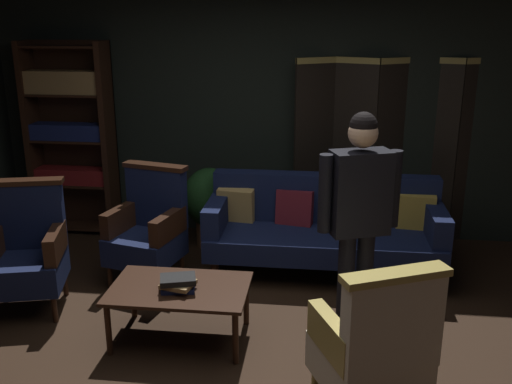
{
  "coord_description": "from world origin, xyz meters",
  "views": [
    {
      "loc": [
        0.53,
        -3.57,
        2.32
      ],
      "look_at": [
        0.0,
        0.8,
        0.95
      ],
      "focal_mm": 40.62,
      "sensor_mm": 36.0,
      "label": 1
    }
  ],
  "objects_px": {
    "coffee_table": "(180,293)",
    "armchair_wing_right": "(149,228)",
    "potted_plant": "(209,201)",
    "book_navy_cloth": "(178,288)",
    "bookshelf": "(71,134)",
    "armchair_wing_left": "(27,251)",
    "standing_figure": "(359,210)",
    "book_tan_leather": "(178,284)",
    "armchair_gilt_accent": "(375,348)",
    "book_black_cloth": "(178,280)",
    "folding_screen": "(394,148)",
    "velvet_couch": "(324,224)"
  },
  "relations": [
    {
      "from": "folding_screen",
      "to": "armchair_gilt_accent",
      "type": "bearing_deg",
      "value": -97.34
    },
    {
      "from": "bookshelf",
      "to": "standing_figure",
      "type": "xyz_separation_m",
      "value": [
        2.93,
        -1.96,
        -0.07
      ]
    },
    {
      "from": "bookshelf",
      "to": "book_black_cloth",
      "type": "height_order",
      "value": "bookshelf"
    },
    {
      "from": "bookshelf",
      "to": "armchair_gilt_accent",
      "type": "xyz_separation_m",
      "value": [
        3.0,
        -2.83,
        -0.6
      ]
    },
    {
      "from": "book_tan_leather",
      "to": "folding_screen",
      "type": "bearing_deg",
      "value": 53.21
    },
    {
      "from": "book_navy_cloth",
      "to": "standing_figure",
      "type": "bearing_deg",
      "value": 7.27
    },
    {
      "from": "armchair_wing_left",
      "to": "book_tan_leather",
      "type": "relative_size",
      "value": 4.81
    },
    {
      "from": "velvet_couch",
      "to": "book_black_cloth",
      "type": "bearing_deg",
      "value": -126.43
    },
    {
      "from": "coffee_table",
      "to": "book_black_cloth",
      "type": "xyz_separation_m",
      "value": [
        0.01,
        -0.05,
        0.13
      ]
    },
    {
      "from": "coffee_table",
      "to": "armchair_wing_right",
      "type": "height_order",
      "value": "armchair_wing_right"
    },
    {
      "from": "armchair_wing_left",
      "to": "armchair_wing_right",
      "type": "distance_m",
      "value": 1.02
    },
    {
      "from": "armchair_gilt_accent",
      "to": "armchair_wing_left",
      "type": "distance_m",
      "value": 2.88
    },
    {
      "from": "armchair_wing_left",
      "to": "book_tan_leather",
      "type": "bearing_deg",
      "value": -16.5
    },
    {
      "from": "standing_figure",
      "to": "potted_plant",
      "type": "bearing_deg",
      "value": 129.19
    },
    {
      "from": "book_tan_leather",
      "to": "book_black_cloth",
      "type": "relative_size",
      "value": 0.87
    },
    {
      "from": "book_tan_leather",
      "to": "bookshelf",
      "type": "bearing_deg",
      "value": 128.33
    },
    {
      "from": "standing_figure",
      "to": "book_black_cloth",
      "type": "xyz_separation_m",
      "value": [
        -1.25,
        -0.16,
        -0.52
      ]
    },
    {
      "from": "folding_screen",
      "to": "armchair_gilt_accent",
      "type": "height_order",
      "value": "folding_screen"
    },
    {
      "from": "book_navy_cloth",
      "to": "book_tan_leather",
      "type": "bearing_deg",
      "value": 0.0
    },
    {
      "from": "velvet_couch",
      "to": "armchair_gilt_accent",
      "type": "distance_m",
      "value": 2.11
    },
    {
      "from": "armchair_wing_right",
      "to": "book_navy_cloth",
      "type": "relative_size",
      "value": 4.43
    },
    {
      "from": "armchair_wing_right",
      "to": "bookshelf",
      "type": "bearing_deg",
      "value": 135.91
    },
    {
      "from": "armchair_gilt_accent",
      "to": "armchair_wing_left",
      "type": "relative_size",
      "value": 1.0
    },
    {
      "from": "armchair_gilt_accent",
      "to": "bookshelf",
      "type": "bearing_deg",
      "value": 136.75
    },
    {
      "from": "velvet_couch",
      "to": "potted_plant",
      "type": "distance_m",
      "value": 1.27
    },
    {
      "from": "bookshelf",
      "to": "book_tan_leather",
      "type": "height_order",
      "value": "bookshelf"
    },
    {
      "from": "armchair_wing_right",
      "to": "standing_figure",
      "type": "relative_size",
      "value": 0.61
    },
    {
      "from": "coffee_table",
      "to": "armchair_wing_left",
      "type": "height_order",
      "value": "armchair_wing_left"
    },
    {
      "from": "bookshelf",
      "to": "velvet_couch",
      "type": "xyz_separation_m",
      "value": [
        2.7,
        -0.74,
        -0.63
      ]
    },
    {
      "from": "bookshelf",
      "to": "coffee_table",
      "type": "xyz_separation_m",
      "value": [
        1.67,
        -2.07,
        -0.72
      ]
    },
    {
      "from": "bookshelf",
      "to": "armchair_gilt_accent",
      "type": "height_order",
      "value": "bookshelf"
    },
    {
      "from": "folding_screen",
      "to": "standing_figure",
      "type": "height_order",
      "value": "folding_screen"
    },
    {
      "from": "armchair_wing_left",
      "to": "book_black_cloth",
      "type": "xyz_separation_m",
      "value": [
        1.34,
        -0.4,
        0.02
      ]
    },
    {
      "from": "velvet_couch",
      "to": "book_tan_leather",
      "type": "relative_size",
      "value": 9.81
    },
    {
      "from": "coffee_table",
      "to": "book_navy_cloth",
      "type": "xyz_separation_m",
      "value": [
        0.01,
        -0.05,
        0.06
      ]
    },
    {
      "from": "armchair_wing_right",
      "to": "book_black_cloth",
      "type": "bearing_deg",
      "value": -62.52
    },
    {
      "from": "armchair_wing_left",
      "to": "armchair_wing_right",
      "type": "relative_size",
      "value": 1.0
    },
    {
      "from": "book_navy_cloth",
      "to": "coffee_table",
      "type": "bearing_deg",
      "value": 96.48
    },
    {
      "from": "coffee_table",
      "to": "standing_figure",
      "type": "relative_size",
      "value": 0.59
    },
    {
      "from": "book_navy_cloth",
      "to": "book_tan_leather",
      "type": "relative_size",
      "value": 1.09
    },
    {
      "from": "armchair_gilt_accent",
      "to": "book_navy_cloth",
      "type": "distance_m",
      "value": 1.5
    },
    {
      "from": "coffee_table",
      "to": "book_tan_leather",
      "type": "height_order",
      "value": "book_tan_leather"
    },
    {
      "from": "book_tan_leather",
      "to": "armchair_wing_right",
      "type": "bearing_deg",
      "value": 117.48
    },
    {
      "from": "bookshelf",
      "to": "armchair_wing_left",
      "type": "height_order",
      "value": "bookshelf"
    },
    {
      "from": "book_navy_cloth",
      "to": "bookshelf",
      "type": "bearing_deg",
      "value": 128.33
    },
    {
      "from": "coffee_table",
      "to": "potted_plant",
      "type": "distance_m",
      "value": 1.83
    },
    {
      "from": "book_black_cloth",
      "to": "coffee_table",
      "type": "bearing_deg",
      "value": 96.48
    },
    {
      "from": "potted_plant",
      "to": "book_navy_cloth",
      "type": "distance_m",
      "value": 1.88
    },
    {
      "from": "armchair_gilt_accent",
      "to": "armchair_wing_right",
      "type": "xyz_separation_m",
      "value": [
        -1.85,
        1.7,
        0.0
      ]
    },
    {
      "from": "bookshelf",
      "to": "book_navy_cloth",
      "type": "relative_size",
      "value": 8.74
    }
  ]
}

